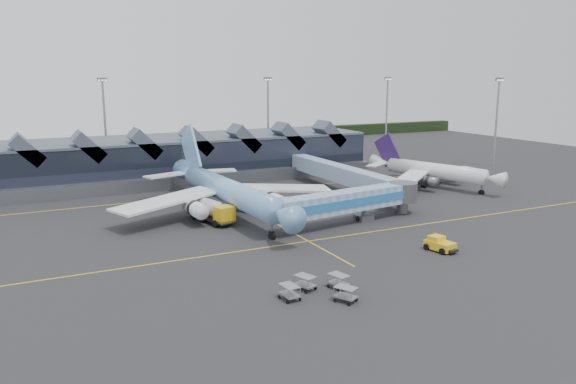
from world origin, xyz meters
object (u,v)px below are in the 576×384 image
main_airliner (226,190)px  regional_jet (431,170)px  jet_bridge (358,200)px  fuel_truck (210,209)px  pushback_tug (440,244)px

main_airliner → regional_jet: bearing=1.8°
regional_jet → jet_bridge: (-29.94, -17.81, 0.13)m
jet_bridge → fuel_truck: bearing=145.6°
main_airliner → jet_bridge: 22.20m
main_airliner → fuel_truck: 5.54m
regional_jet → pushback_tug: (-28.46, -35.46, -2.55)m
main_airliner → fuel_truck: bearing=-143.2°
jet_bridge → pushback_tug: bearing=-93.2°
regional_jet → pushback_tug: 45.54m
regional_jet → fuel_truck: 51.73m
jet_bridge → pushback_tug: jet_bridge is taller
regional_jet → jet_bridge: 34.84m
regional_jet → pushback_tug: bearing=-146.5°
pushback_tug → regional_jet: bearing=39.0°
fuel_truck → pushback_tug: fuel_truck is taller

